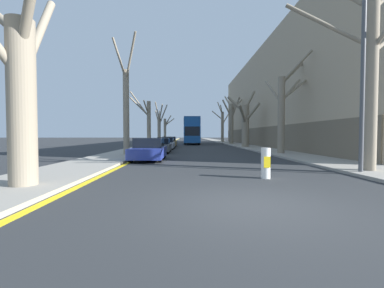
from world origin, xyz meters
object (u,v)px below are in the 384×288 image
Objects in this scene: street_tree_right_0 at (370,67)px; street_tree_right_1 at (283,108)px; street_tree_left_3 at (159,126)px; parked_car_2 at (166,143)px; street_tree_right_2 at (245,123)px; double_decker_bus at (192,129)px; street_tree_left_2 at (148,121)px; lamp_post at (361,60)px; parked_car_3 at (169,142)px; traffic_bollard at (266,163)px; parked_car_0 at (149,150)px; street_tree_right_3 at (231,120)px; street_tree_left_0 at (20,84)px; parked_car_1 at (160,146)px; street_tree_left_1 at (126,107)px; street_tree_left_4 at (165,129)px; street_tree_right_4 at (222,124)px.

street_tree_right_0 is 1.14× the size of street_tree_right_1.
parked_car_2 is (2.28, -14.88, -2.47)m from street_tree_left_3.
street_tree_right_0 is (11.87, -32.70, 1.15)m from street_tree_left_3.
double_decker_bus is at bearing 118.01° from street_tree_right_2.
street_tree_left_2 is 24.32m from street_tree_right_0.
double_decker_bus is 1.34× the size of lamp_post.
parked_car_2 is at bearing -90.00° from parked_car_3.
traffic_bollard is (7.54, -22.30, -2.63)m from street_tree_left_2.
street_tree_right_2 reaches higher than parked_car_0.
street_tree_right_3 is at bearing -8.85° from double_decker_bus.
parked_car_0 is at bearing 74.16° from street_tree_left_0.
parked_car_0 is 12.31m from parked_car_2.
street_tree_left_2 is at bearing 108.69° from traffic_bollard.
street_tree_left_1 is at bearing -119.47° from parked_car_1.
street_tree_right_3 is 32.52m from lamp_post.
street_tree_right_1 is at bearing -87.87° from street_tree_right_2.
street_tree_left_2 is 0.82× the size of street_tree_right_3.
street_tree_right_3 reaches higher than street_tree_left_4.
street_tree_right_2 is 1.54× the size of parked_car_3.
parked_car_2 is at bearing -85.20° from street_tree_left_4.
street_tree_left_2 is 23.07m from street_tree_left_4.
lamp_post is (-0.81, -44.01, 0.64)m from street_tree_right_4.
street_tree_left_0 is 8.00m from traffic_bollard.
parked_car_1 is 0.94× the size of parked_car_2.
lamp_post is 7.27× the size of traffic_bollard.
parked_car_2 is at bearing 77.49° from street_tree_left_1.
parked_car_2 is (-9.66, -14.24, -3.40)m from street_tree_right_3.
street_tree_right_1 reaches higher than double_decker_bus.
street_tree_right_3 is (12.10, 10.96, 0.84)m from street_tree_left_2.
street_tree_left_2 reaches higher than parked_car_3.
street_tree_right_1 is at bearing -89.73° from street_tree_right_4.
street_tree_left_0 is 5.87× the size of traffic_bollard.
street_tree_right_4 reaches higher than street_tree_left_2.
street_tree_left_1 is at bearing -173.24° from street_tree_right_1.
street_tree_right_0 is at bearing -75.04° from street_tree_left_4.
parked_car_0 reaches higher than parked_car_3.
street_tree_left_0 is 35.51m from street_tree_left_3.
street_tree_right_2 is (11.68, -23.04, 0.27)m from street_tree_left_4.
lamp_post is at bearing -62.20° from street_tree_left_2.
street_tree_left_1 is 0.79× the size of double_decker_bus.
street_tree_left_2 is 16.35m from street_tree_right_3.
street_tree_left_1 is at bearing 88.51° from street_tree_left_0.
street_tree_left_3 is at bearing 89.20° from street_tree_left_2.
street_tree_left_1 is at bearing -101.89° from double_decker_bus.
street_tree_left_4 is 5.29× the size of traffic_bollard.
street_tree_right_0 is at bearing -51.76° from parked_car_1.
parked_car_0 is (2.07, -3.00, -2.93)m from street_tree_left_1.
parked_car_1 is at bearing -74.70° from street_tree_left_2.
street_tree_left_1 is at bearing -97.91° from parked_car_3.
parked_car_3 reaches higher than traffic_bollard.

